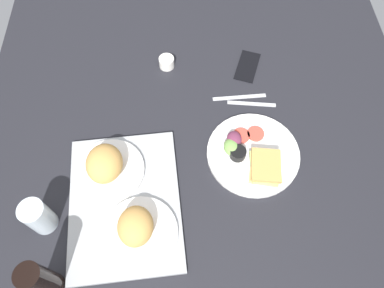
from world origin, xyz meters
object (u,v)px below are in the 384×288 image
object	(u,v)px
espresso_cup	(167,62)
knife	(239,97)
serving_tray	(125,202)
cell_phone	(247,66)
plate_with_salad	(252,154)
fork	(252,104)
bread_plate_far	(106,166)
soda_bottle	(41,280)
drinking_glass	(38,217)
bread_plate_near	(137,229)

from	to	relation	value
espresso_cup	knife	size ratio (longest dim) A/B	0.29
espresso_cup	serving_tray	bearing A→B (deg)	166.19
knife	cell_phone	distance (cm)	14.63
plate_with_salad	espresso_cup	size ratio (longest dim) A/B	5.35
serving_tray	espresso_cup	bearing A→B (deg)	-13.81
serving_tray	cell_phone	size ratio (longest dim) A/B	3.13
fork	espresso_cup	bearing A→B (deg)	-25.18
bread_plate_far	fork	xyz separation A→B (cm)	(24.68, -48.11, -5.34)
bread_plate_far	soda_bottle	distance (cm)	35.55
espresso_cup	fork	world-z (taller)	espresso_cup
bread_plate_far	soda_bottle	world-z (taller)	soda_bottle
soda_bottle	cell_phone	size ratio (longest dim) A/B	1.31
cell_phone	bread_plate_far	bearing A→B (deg)	150.16
serving_tray	drinking_glass	world-z (taller)	drinking_glass
drinking_glass	bread_plate_near	bearing A→B (deg)	-99.01
bread_plate_near	cell_phone	distance (cm)	72.54
soda_bottle	cell_phone	world-z (taller)	soda_bottle
bread_plate_near	plate_with_salad	bearing A→B (deg)	-56.48
bread_plate_far	drinking_glass	distance (cm)	23.44
knife	cell_phone	bearing A→B (deg)	-110.68
plate_with_salad	espresso_cup	bearing A→B (deg)	34.80
bread_plate_near	soda_bottle	world-z (taller)	soda_bottle
drinking_glass	cell_phone	bearing A→B (deg)	-49.42
espresso_cup	cell_phone	world-z (taller)	espresso_cup
serving_tray	knife	world-z (taller)	serving_tray
plate_with_salad	knife	bearing A→B (deg)	3.85
cell_phone	drinking_glass	bearing A→B (deg)	150.15
espresso_cup	knife	xyz separation A→B (cm)	(-15.53, -25.64, -1.75)
bread_plate_near	cell_phone	xyz separation A→B (cm)	(61.25, -38.59, -4.60)
fork	cell_phone	size ratio (longest dim) A/B	1.18
bread_plate_near	drinking_glass	xyz separation A→B (cm)	(4.40, 27.78, 1.24)
plate_with_salad	knife	xyz separation A→B (cm)	(23.65, 1.59, -1.40)
espresso_cup	bread_plate_near	bearing A→B (deg)	172.31
soda_bottle	espresso_cup	bearing A→B (deg)	-22.58
serving_tray	knife	xyz separation A→B (cm)	(37.81, -38.75, -0.55)
plate_with_salad	drinking_glass	distance (cm)	66.52
bread_plate_near	espresso_cup	bearing A→B (deg)	-7.69
bread_plate_near	espresso_cup	size ratio (longest dim) A/B	3.91
drinking_glass	fork	bearing A→B (deg)	-58.80
serving_tray	drinking_glass	bearing A→B (deg)	102.44
plate_with_salad	fork	distance (cm)	20.84
fork	cell_phone	xyz separation A→B (cm)	(16.93, -0.45, 0.15)
soda_bottle	fork	bearing A→B (deg)	-46.82
plate_with_salad	bread_plate_near	bearing A→B (deg)	123.52
plate_with_salad	drinking_glass	size ratio (longest dim) A/B	2.40
knife	fork	bearing A→B (deg)	140.19
plate_with_salad	cell_phone	xyz separation A→B (cm)	(37.58, -2.86, -1.25)
fork	drinking_glass	bearing A→B (deg)	38.03
plate_with_salad	fork	world-z (taller)	plate_with_salad
bread_plate_far	espresso_cup	size ratio (longest dim) A/B	3.89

